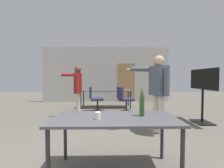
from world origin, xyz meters
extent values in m
cube|color=beige|center=(0.00, 6.55, 1.45)|extent=(6.73, 0.10, 2.90)
cube|color=#AD7F4C|center=(1.10, 6.49, 1.02)|extent=(0.90, 0.02, 2.05)
cube|color=#4C4C51|center=(0.26, 0.47, 0.73)|extent=(1.63, 0.78, 0.03)
cylinder|color=#2D2D33|center=(-0.50, 0.14, 0.36)|extent=(0.05, 0.05, 0.72)
cylinder|color=#2D2D33|center=(1.02, 0.14, 0.36)|extent=(0.05, 0.05, 0.72)
cylinder|color=#2D2D33|center=(-0.50, 0.80, 0.36)|extent=(0.05, 0.05, 0.72)
cylinder|color=#2D2D33|center=(1.02, 0.80, 0.36)|extent=(0.05, 0.05, 0.72)
cube|color=#4C4C51|center=(0.04, 4.95, 0.73)|extent=(2.17, 0.79, 0.03)
cylinder|color=#2D2D33|center=(-0.98, 4.61, 0.36)|extent=(0.05, 0.05, 0.72)
cylinder|color=#2D2D33|center=(1.06, 4.61, 0.36)|extent=(0.05, 0.05, 0.72)
cylinder|color=#2D2D33|center=(-0.98, 5.28, 0.36)|extent=(0.05, 0.05, 0.72)
cylinder|color=#2D2D33|center=(1.06, 5.28, 0.36)|extent=(0.05, 0.05, 0.72)
cube|color=black|center=(2.82, 2.64, 0.01)|extent=(0.44, 0.56, 0.03)
cylinder|color=black|center=(2.82, 2.64, 0.49)|extent=(0.06, 0.06, 0.92)
cube|color=black|center=(2.82, 2.64, 1.24)|extent=(0.04, 1.18, 0.58)
cube|color=black|center=(2.84, 2.64, 1.24)|extent=(0.01, 1.09, 0.51)
cylinder|color=beige|center=(1.36, 1.84, 0.43)|extent=(0.14, 0.14, 0.87)
cylinder|color=beige|center=(1.31, 2.03, 0.43)|extent=(0.14, 0.14, 0.87)
cube|color=#4C5660|center=(1.33, 1.94, 1.21)|extent=(0.37, 0.50, 0.68)
sphere|color=#DBAD89|center=(1.33, 1.94, 1.67)|extent=(0.24, 0.24, 0.24)
cylinder|color=#4C5660|center=(1.41, 1.67, 1.19)|extent=(0.11, 0.11, 0.59)
cylinder|color=#4C5660|center=(0.97, 2.12, 1.48)|extent=(0.60, 0.27, 0.11)
cube|color=white|center=(0.66, 2.03, 1.48)|extent=(0.13, 0.07, 0.03)
cylinder|color=beige|center=(-0.78, 3.09, 0.40)|extent=(0.12, 0.12, 0.80)
cylinder|color=beige|center=(-0.80, 3.26, 0.40)|extent=(0.12, 0.12, 0.80)
cube|color=maroon|center=(-0.79, 3.18, 1.12)|extent=(0.28, 0.43, 0.63)
sphere|color=brown|center=(-0.79, 3.18, 1.54)|extent=(0.22, 0.22, 0.22)
cylinder|color=maroon|center=(-0.75, 2.93, 1.10)|extent=(0.10, 0.10, 0.55)
cylinder|color=maroon|center=(-1.09, 3.39, 1.37)|extent=(0.55, 0.17, 0.10)
cube|color=white|center=(-1.39, 3.35, 1.37)|extent=(0.12, 0.05, 0.03)
cylinder|color=#28282D|center=(1.61, 2.73, 0.43)|extent=(0.14, 0.14, 0.87)
cylinder|color=#28282D|center=(1.59, 2.92, 0.43)|extent=(0.14, 0.14, 0.87)
cube|color=silver|center=(1.60, 2.83, 1.21)|extent=(0.32, 0.49, 0.68)
sphere|color=#936B4C|center=(1.60, 2.83, 1.67)|extent=(0.24, 0.24, 0.24)
cylinder|color=silver|center=(1.64, 2.54, 1.19)|extent=(0.11, 0.11, 0.59)
cylinder|color=silver|center=(1.27, 3.07, 1.48)|extent=(0.60, 0.19, 0.11)
cube|color=white|center=(0.95, 3.03, 1.48)|extent=(0.12, 0.05, 0.03)
cylinder|color=black|center=(0.82, 4.02, 0.01)|extent=(0.52, 0.52, 0.03)
cylinder|color=black|center=(0.82, 4.02, 0.23)|extent=(0.06, 0.06, 0.41)
cube|color=navy|center=(0.82, 4.02, 0.48)|extent=(0.60, 0.60, 0.08)
cube|color=navy|center=(0.58, 3.92, 0.73)|extent=(0.22, 0.43, 0.42)
cylinder|color=black|center=(-0.25, 4.13, 0.01)|extent=(0.52, 0.52, 0.03)
cylinder|color=black|center=(-0.25, 4.13, 0.23)|extent=(0.06, 0.06, 0.40)
cube|color=navy|center=(-0.25, 4.13, 0.47)|extent=(0.48, 0.48, 0.08)
cube|color=navy|center=(-0.51, 4.12, 0.72)|extent=(0.08, 0.44, 0.42)
cylinder|color=#2D511E|center=(0.64, 0.53, 0.88)|extent=(0.07, 0.07, 0.27)
cone|color=#2D511E|center=(0.64, 0.53, 1.08)|extent=(0.06, 0.06, 0.12)
cylinder|color=gold|center=(0.64, 0.53, 1.14)|extent=(0.03, 0.03, 0.01)
cylinder|color=silver|center=(0.04, 0.36, 0.79)|extent=(0.07, 0.07, 0.09)
camera|label=1|loc=(0.19, -1.50, 1.26)|focal=24.00mm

